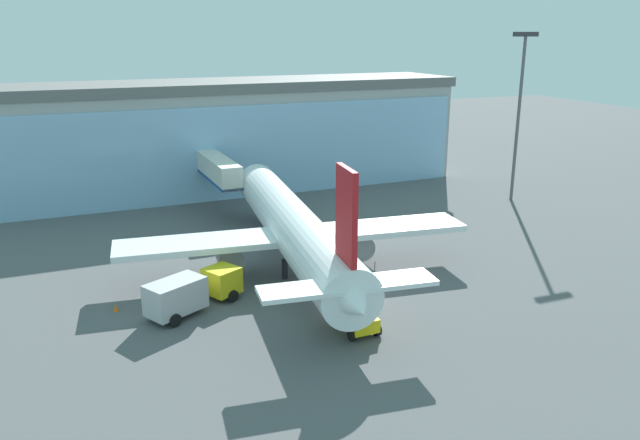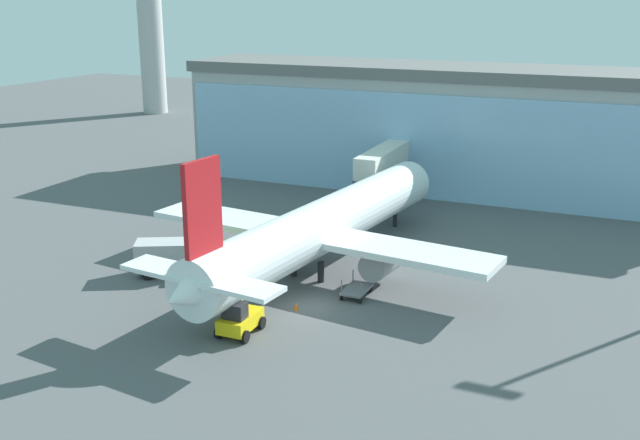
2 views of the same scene
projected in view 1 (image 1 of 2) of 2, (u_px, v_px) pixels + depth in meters
ground at (348, 295)px, 46.74m from camera, size 240.00×240.00×0.00m
terminal_building at (225, 135)px, 77.55m from camera, size 59.69×13.49×13.30m
jet_bridge at (216, 168)px, 67.84m from camera, size 2.58×13.56×6.08m
apron_light_mast at (520, 103)px, 70.16m from camera, size 3.20×0.40×18.97m
airplane at (293, 228)px, 51.07m from camera, size 28.68×35.42×11.38m
catering_truck at (191, 291)px, 43.75m from camera, size 7.47×5.38×2.65m
baggage_cart at (360, 270)px, 50.35m from camera, size 1.64×2.82×1.50m
pushback_tug at (357, 318)px, 40.79m from camera, size 2.25×3.26×2.30m
safety_cone_nose at (349, 296)px, 45.85m from camera, size 0.36×0.36×0.55m
safety_cone_wingtip at (116, 307)px, 43.99m from camera, size 0.36×0.36×0.55m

